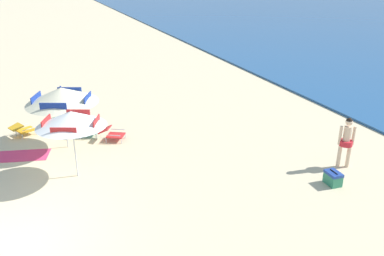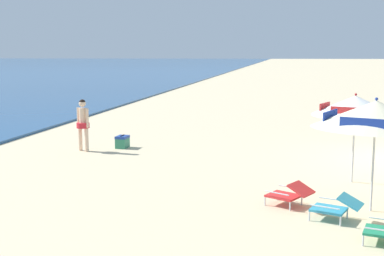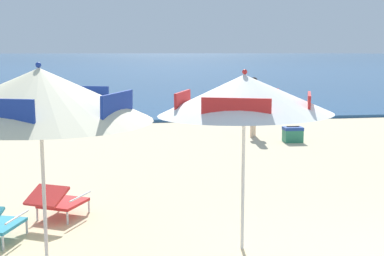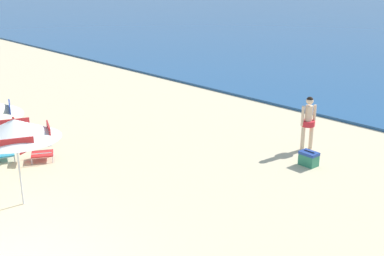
% 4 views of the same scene
% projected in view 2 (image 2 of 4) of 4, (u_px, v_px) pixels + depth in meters
% --- Properties ---
extents(beach_umbrella_striped_main, '(3.43, 3.43, 2.24)m').
position_uv_depth(beach_umbrella_striped_main, '(376.00, 115.00, 9.45)').
color(beach_umbrella_striped_main, silver).
rests_on(beach_umbrella_striped_main, ground).
extents(beach_umbrella_striped_second, '(2.78, 2.78, 2.15)m').
position_uv_depth(beach_umbrella_striped_second, '(355.00, 105.00, 11.67)').
color(beach_umbrella_striped_second, silver).
rests_on(beach_umbrella_striped_second, ground).
extents(lounge_chair_under_umbrella, '(0.89, 1.02, 0.51)m').
position_uv_depth(lounge_chair_under_umbrella, '(290.00, 193.00, 9.97)').
color(lounge_chair_under_umbrella, red).
rests_on(lounge_chair_under_umbrella, ground).
extents(lounge_chair_beside_umbrella, '(0.81, 1.01, 0.51)m').
position_uv_depth(lounge_chair_beside_umbrella, '(336.00, 207.00, 9.11)').
color(lounge_chair_beside_umbrella, teal).
rests_on(lounge_chair_beside_umbrella, ground).
extents(person_standing_near_shore, '(0.40, 0.46, 1.65)m').
position_uv_depth(person_standing_near_shore, '(83.00, 121.00, 15.66)').
color(person_standing_near_shore, beige).
rests_on(person_standing_near_shore, ground).
extents(cooler_box, '(0.51, 0.38, 0.43)m').
position_uv_depth(cooler_box, '(122.00, 142.00, 16.33)').
color(cooler_box, '#2D7F5B').
rests_on(cooler_box, ground).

